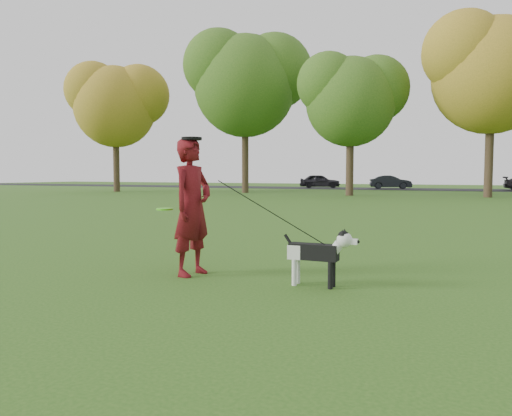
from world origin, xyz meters
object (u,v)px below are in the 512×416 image
at_px(dog, 319,251).
at_px(man, 192,207).
at_px(car_left, 320,181).
at_px(car_mid, 391,182).

bearing_deg(dog, man, -179.86).
xyz_separation_m(man, car_left, (-9.97, 39.89, -0.28)).
distance_m(man, car_mid, 40.03).
bearing_deg(man, dog, -81.86).
bearing_deg(man, car_left, 22.03).
bearing_deg(car_mid, dog, 172.16).
relative_size(man, dog, 1.95).
distance_m(dog, car_left, 41.59).
bearing_deg(dog, car_left, 106.48).
height_order(dog, car_left, car_left).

